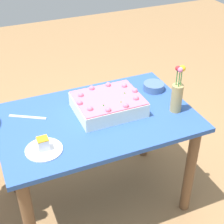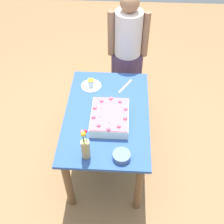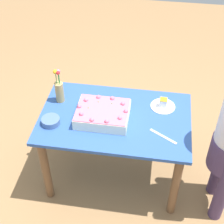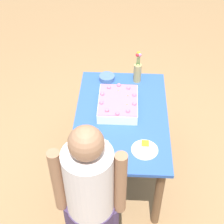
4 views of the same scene
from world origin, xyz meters
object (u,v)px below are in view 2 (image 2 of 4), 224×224
object	(u,v)px
serving_plate_with_slice	(91,85)
fruit_bowl	(122,156)
sheet_cake	(110,117)
flower_vase	(85,147)
cake_knife	(125,86)
person_standing	(128,49)

from	to	relation	value
serving_plate_with_slice	fruit_bowl	world-z (taller)	serving_plate_with_slice
sheet_cake	serving_plate_with_slice	size ratio (longest dim) A/B	2.02
sheet_cake	fruit_bowl	xyz separation A→B (m)	(0.40, 0.12, -0.03)
flower_vase	fruit_bowl	xyz separation A→B (m)	(0.00, 0.29, -0.09)
serving_plate_with_slice	sheet_cake	bearing A→B (deg)	25.04
cake_knife	fruit_bowl	bearing A→B (deg)	-149.53
fruit_bowl	person_standing	bearing A→B (deg)	179.16
cake_knife	fruit_bowl	world-z (taller)	fruit_bowl
cake_knife	person_standing	size ratio (longest dim) A/B	0.16
flower_vase	person_standing	size ratio (longest dim) A/B	0.21
fruit_bowl	flower_vase	bearing A→B (deg)	-90.08
serving_plate_with_slice	person_standing	bearing A→B (deg)	145.85
serving_plate_with_slice	flower_vase	bearing A→B (deg)	3.57
cake_knife	flower_vase	world-z (taller)	flower_vase
flower_vase	fruit_bowl	bearing A→B (deg)	89.92
sheet_cake	flower_vase	xyz separation A→B (m)	(0.40, -0.17, 0.06)
serving_plate_with_slice	flower_vase	world-z (taller)	flower_vase
cake_knife	serving_plate_with_slice	bearing A→B (deg)	124.09
sheet_cake	cake_knife	bearing A→B (deg)	165.24
sheet_cake	person_standing	size ratio (longest dim) A/B	0.28
person_standing	cake_knife	bearing A→B (deg)	-1.17
sheet_cake	serving_plate_with_slice	xyz separation A→B (m)	(-0.48, -0.22, -0.03)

